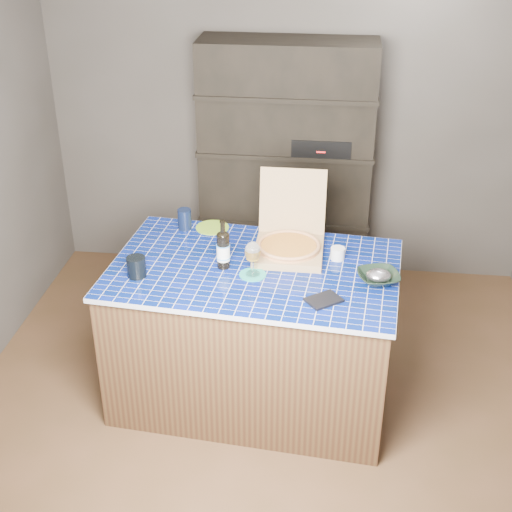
# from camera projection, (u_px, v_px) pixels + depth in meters

# --- Properties ---
(room) EXTENTS (3.50, 3.50, 3.50)m
(room) POSITION_uv_depth(u_px,v_px,m) (262.00, 215.00, 3.58)
(room) COLOR brown
(room) RESTS_ON ground
(shelving_unit) EXTENTS (1.20, 0.41, 1.80)m
(shelving_unit) POSITION_uv_depth(u_px,v_px,m) (286.00, 168.00, 5.08)
(shelving_unit) COLOR black
(shelving_unit) RESTS_ON floor
(kitchen_island) EXTENTS (1.65, 1.13, 0.86)m
(kitchen_island) POSITION_uv_depth(u_px,v_px,m) (254.00, 332.00, 4.11)
(kitchen_island) COLOR #4F371F
(kitchen_island) RESTS_ON floor
(pizza_box) EXTENTS (0.38, 0.47, 0.42)m
(pizza_box) POSITION_uv_depth(u_px,v_px,m) (289.00, 244.00, 4.02)
(pizza_box) COLOR tan
(pizza_box) RESTS_ON kitchen_island
(mead_bottle) EXTENTS (0.08, 0.08, 0.28)m
(mead_bottle) POSITION_uv_depth(u_px,v_px,m) (223.00, 249.00, 3.85)
(mead_bottle) COLOR black
(mead_bottle) RESTS_ON kitchen_island
(teal_trivet) EXTENTS (0.15, 0.15, 0.01)m
(teal_trivet) POSITION_uv_depth(u_px,v_px,m) (253.00, 275.00, 3.82)
(teal_trivet) COLOR teal
(teal_trivet) RESTS_ON kitchen_island
(wine_glass) EXTENTS (0.09, 0.09, 0.19)m
(wine_glass) POSITION_uv_depth(u_px,v_px,m) (253.00, 253.00, 3.76)
(wine_glass) COLOR white
(wine_glass) RESTS_ON teal_trivet
(tumbler) EXTENTS (0.10, 0.10, 0.11)m
(tumbler) POSITION_uv_depth(u_px,v_px,m) (136.00, 267.00, 3.79)
(tumbler) COLOR black
(tumbler) RESTS_ON kitchen_island
(dvd_case) EXTENTS (0.21, 0.20, 0.01)m
(dvd_case) POSITION_uv_depth(u_px,v_px,m) (324.00, 300.00, 3.59)
(dvd_case) COLOR black
(dvd_case) RESTS_ON kitchen_island
(bowl) EXTENTS (0.27, 0.27, 0.05)m
(bowl) POSITION_uv_depth(u_px,v_px,m) (378.00, 277.00, 3.75)
(bowl) COLOR black
(bowl) RESTS_ON kitchen_island
(foil_contents) EXTENTS (0.13, 0.11, 0.06)m
(foil_contents) POSITION_uv_depth(u_px,v_px,m) (379.00, 275.00, 3.75)
(foil_contents) COLOR #B1AEBA
(foil_contents) RESTS_ON bowl
(white_jar) EXTENTS (0.08, 0.08, 0.07)m
(white_jar) POSITION_uv_depth(u_px,v_px,m) (338.00, 253.00, 3.97)
(white_jar) COLOR silver
(white_jar) RESTS_ON kitchen_island
(navy_cup) EXTENTS (0.08, 0.08, 0.13)m
(navy_cup) POSITION_uv_depth(u_px,v_px,m) (185.00, 219.00, 4.29)
(navy_cup) COLOR black
(navy_cup) RESTS_ON kitchen_island
(green_trivet) EXTENTS (0.20, 0.20, 0.01)m
(green_trivet) POSITION_uv_depth(u_px,v_px,m) (212.00, 228.00, 4.33)
(green_trivet) COLOR #74A423
(green_trivet) RESTS_ON kitchen_island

